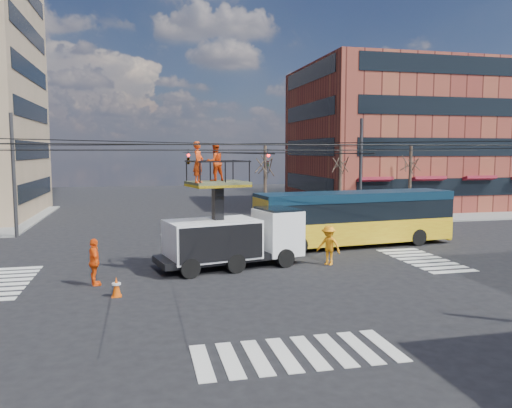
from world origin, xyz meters
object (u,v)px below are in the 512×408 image
object	(u,v)px
city_bus	(355,217)
flagger	(329,245)
worker_ground	(94,262)
utility_truck	(233,226)
traffic_cone	(116,287)

from	to	relation	value
city_bus	flagger	world-z (taller)	city_bus
city_bus	worker_ground	world-z (taller)	city_bus
utility_truck	city_bus	size ratio (longest dim) A/B	0.60
utility_truck	city_bus	xyz separation A→B (m)	(7.97, 3.70, -0.28)
traffic_cone	city_bus	bearing A→B (deg)	29.74
utility_truck	traffic_cone	distance (m)	6.76
worker_ground	flagger	xyz separation A→B (m)	(10.87, 1.37, -0.01)
utility_truck	worker_ground	xyz separation A→B (m)	(-6.24, -2.00, -1.02)
city_bus	traffic_cone	bearing A→B (deg)	-156.59
city_bus	traffic_cone	distance (m)	15.33
city_bus	worker_ground	size ratio (longest dim) A/B	6.18
city_bus	flagger	size ratio (longest dim) A/B	6.25
city_bus	worker_ground	xyz separation A→B (m)	(-14.20, -5.70, -0.74)
worker_ground	utility_truck	bearing A→B (deg)	-85.05
flagger	utility_truck	bearing A→B (deg)	-138.55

